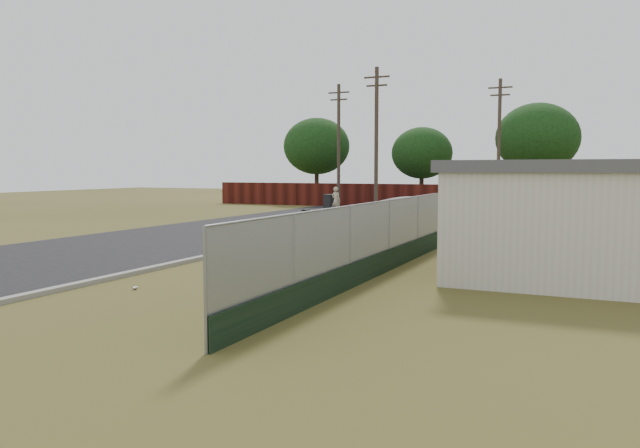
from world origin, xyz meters
The scene contains 13 objects.
ground centered at (0.00, 0.00, 0.00)m, with size 120.00×120.00×0.00m, color brown.
street centered at (-6.76, 8.05, 0.02)m, with size 15.10×60.00×0.12m.
chainlink_fence centered at (3.12, 1.03, 0.80)m, with size 0.10×27.06×2.02m.
privacy_fence centered at (-6.00, 25.00, 0.90)m, with size 30.00×0.12×1.80m, color #4C1510.
utility_poles centered at (-3.67, 20.67, 4.69)m, with size 12.60×8.24×9.00m.
houses centered at (9.70, 3.13, 1.56)m, with size 9.30×17.24×3.10m.
horizon_trees centered at (0.84, 23.56, 4.63)m, with size 33.32×31.94×7.78m.
fire_hydrant centered at (1.05, -7.27, 0.39)m, with size 0.38×0.38×0.83m.
mailbox centered at (-1.96, 1.98, 1.06)m, with size 0.26×0.58×1.34m.
pickup_truck centered at (-0.41, 12.10, 0.72)m, with size 2.40×5.21×1.45m, color silver.
pedestrian centered at (-6.99, 16.81, 0.88)m, with size 0.65×0.42×1.77m, color tan.
trash_bin centered at (-9.06, 20.57, 0.58)m, with size 0.94×1.01×1.12m.
scattered_litter centered at (-0.22, -4.24, 0.04)m, with size 2.20×8.22×0.07m.
Camera 1 is at (8.67, -19.92, 2.87)m, focal length 35.00 mm.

